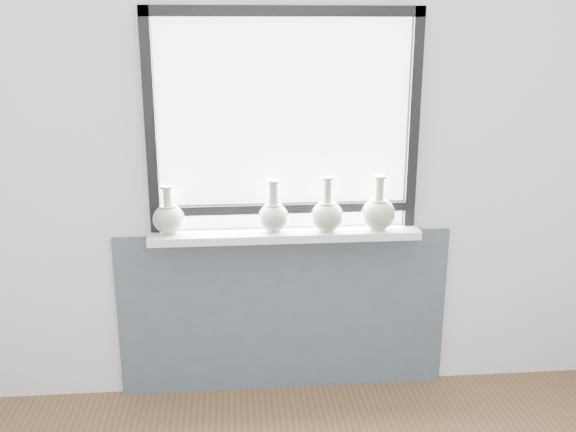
{
  "coord_description": "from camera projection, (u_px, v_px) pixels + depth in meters",
  "views": [
    {
      "loc": [
        -0.25,
        -1.27,
        1.84
      ],
      "look_at": [
        0.0,
        1.55,
        1.02
      ],
      "focal_mm": 40.0,
      "sensor_mm": 36.0,
      "label": 1
    }
  ],
  "objects": [
    {
      "name": "back_wall",
      "position": [
        283.0,
        146.0,
        3.12
      ],
      "size": [
        3.6,
        0.02,
        2.6
      ],
      "primitive_type": "cube",
      "color": "silver",
      "rests_on": "ground"
    },
    {
      "name": "apron_panel",
      "position": [
        284.0,
        312.0,
        3.33
      ],
      "size": [
        1.7,
        0.03,
        0.86
      ],
      "primitive_type": "cube",
      "color": "#42535C",
      "rests_on": "ground"
    },
    {
      "name": "windowsill",
      "position": [
        285.0,
        234.0,
        3.14
      ],
      "size": [
        1.32,
        0.18,
        0.04
      ],
      "primitive_type": "cube",
      "color": "silver",
      "rests_on": "apron_panel"
    },
    {
      "name": "window",
      "position": [
        284.0,
        118.0,
        3.04
      ],
      "size": [
        1.3,
        0.06,
        1.05
      ],
      "color": "black",
      "rests_on": "windowsill"
    },
    {
      "name": "vase_a",
      "position": [
        169.0,
        217.0,
        3.07
      ],
      "size": [
        0.15,
        0.15,
        0.23
      ],
      "rotation": [
        0.0,
        0.0,
        0.13
      ],
      "color": "#97A886",
      "rests_on": "windowsill"
    },
    {
      "name": "vase_b",
      "position": [
        273.0,
        214.0,
        3.1
      ],
      "size": [
        0.15,
        0.15,
        0.25
      ],
      "rotation": [
        0.0,
        0.0,
        0.1
      ],
      "color": "#97A886",
      "rests_on": "windowsill"
    },
    {
      "name": "vase_c",
      "position": [
        327.0,
        214.0,
        3.11
      ],
      "size": [
        0.16,
        0.16,
        0.27
      ],
      "rotation": [
        0.0,
        0.0,
        -0.12
      ],
      "color": "#97A886",
      "rests_on": "windowsill"
    },
    {
      "name": "vase_d",
      "position": [
        378.0,
        212.0,
        3.13
      ],
      "size": [
        0.17,
        0.17,
        0.27
      ],
      "rotation": [
        0.0,
        0.0,
        -0.22
      ],
      "color": "#97A886",
      "rests_on": "windowsill"
    }
  ]
}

